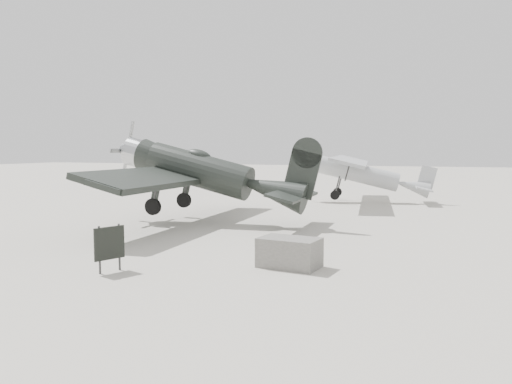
{
  "coord_description": "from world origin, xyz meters",
  "views": [
    {
      "loc": [
        5.15,
        -16.65,
        3.31
      ],
      "look_at": [
        -1.72,
        2.88,
        1.5
      ],
      "focal_mm": 35.0,
      "sensor_mm": 36.0,
      "label": 1
    }
  ],
  "objects_px": {
    "highwing_monoplane": "(361,170)",
    "lowwing_monoplane": "(209,174)",
    "sign_board": "(109,244)",
    "equipment_block": "(289,253)"
  },
  "relations": [
    {
      "from": "highwing_monoplane",
      "to": "sign_board",
      "type": "distance_m",
      "value": 20.37
    },
    {
      "from": "lowwing_monoplane",
      "to": "sign_board",
      "type": "bearing_deg",
      "value": -82.78
    },
    {
      "from": "lowwing_monoplane",
      "to": "equipment_block",
      "type": "height_order",
      "value": "lowwing_monoplane"
    },
    {
      "from": "equipment_block",
      "to": "sign_board",
      "type": "height_order",
      "value": "sign_board"
    },
    {
      "from": "lowwing_monoplane",
      "to": "sign_board",
      "type": "distance_m",
      "value": 9.08
    },
    {
      "from": "lowwing_monoplane",
      "to": "sign_board",
      "type": "height_order",
      "value": "lowwing_monoplane"
    },
    {
      "from": "highwing_monoplane",
      "to": "equipment_block",
      "type": "height_order",
      "value": "highwing_monoplane"
    },
    {
      "from": "equipment_block",
      "to": "highwing_monoplane",
      "type": "bearing_deg",
      "value": 91.36
    },
    {
      "from": "highwing_monoplane",
      "to": "lowwing_monoplane",
      "type": "bearing_deg",
      "value": -121.21
    },
    {
      "from": "highwing_monoplane",
      "to": "sign_board",
      "type": "xyz_separation_m",
      "value": [
        -3.98,
        -19.94,
        -1.24
      ]
    }
  ]
}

